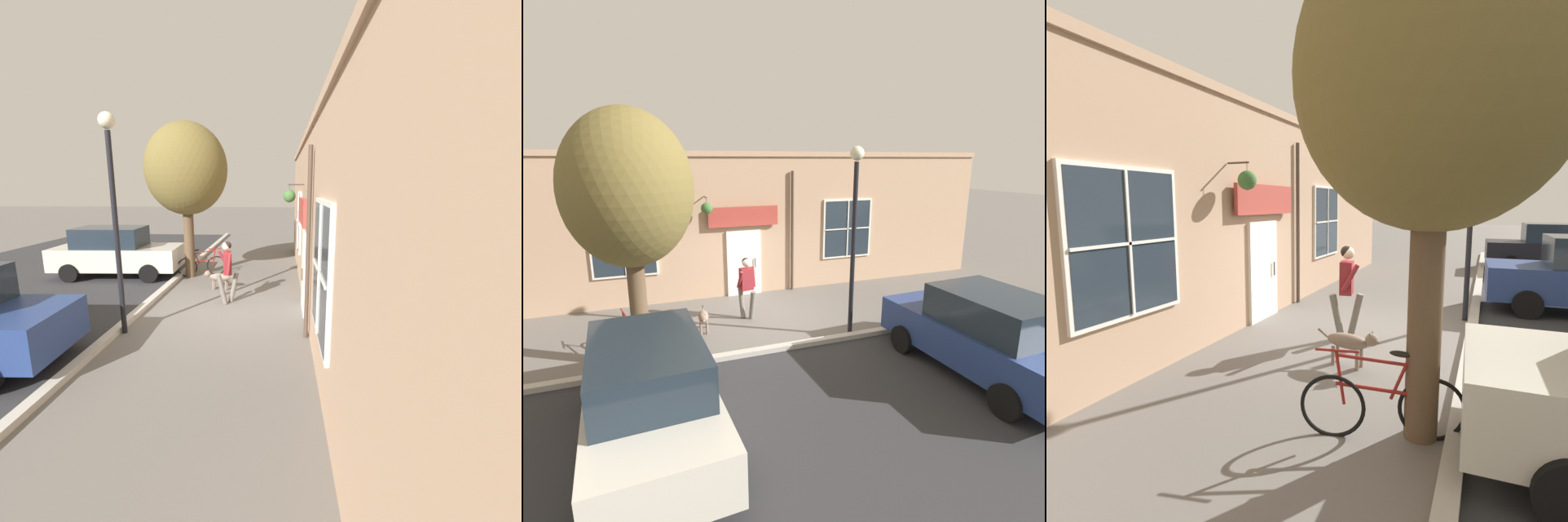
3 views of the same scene
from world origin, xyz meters
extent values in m
plane|color=#66605B|center=(0.00, 0.00, 0.00)|extent=(90.00, 90.00, 0.00)
cube|color=#B2ADA3|center=(2.00, 0.00, 0.06)|extent=(0.20, 28.00, 0.12)
cube|color=tan|center=(-2.35, 0.00, 2.17)|extent=(0.30, 18.00, 4.35)
cube|color=tan|center=(-2.35, 0.00, 4.43)|extent=(0.42, 18.00, 0.16)
cube|color=white|center=(-2.18, 0.07, 1.05)|extent=(0.10, 1.10, 2.10)
cube|color=#232D38|center=(-2.15, 0.07, 1.00)|extent=(0.03, 0.90, 1.90)
cylinder|color=#47382D|center=(-2.09, 0.42, 1.05)|extent=(0.03, 0.03, 0.30)
cube|color=#AD3D33|center=(-2.08, 0.07, 2.55)|extent=(0.08, 2.20, 0.60)
cylinder|color=#47382D|center=(-2.12, 1.70, 1.96)|extent=(0.09, 0.09, 3.91)
cylinder|color=#47382D|center=(-1.96, -1.11, 3.19)|extent=(0.44, 0.04, 0.04)
cylinder|color=#47382D|center=(-1.78, -1.11, 3.01)|extent=(0.01, 0.01, 0.34)
cone|color=#2D2823|center=(-1.78, -1.11, 2.79)|extent=(0.32, 0.32, 0.18)
sphere|color=#3D6B33|center=(-1.78, -1.11, 2.88)|extent=(0.34, 0.34, 0.34)
cube|color=white|center=(-2.18, -3.45, 1.95)|extent=(0.08, 1.82, 2.02)
cube|color=#232D38|center=(-2.15, -3.45, 1.95)|extent=(0.03, 1.70, 1.90)
cube|color=white|center=(-2.13, -3.45, 1.95)|extent=(0.04, 0.04, 1.90)
cube|color=white|center=(-2.13, -3.45, 1.95)|extent=(0.04, 1.70, 0.04)
cube|color=white|center=(-2.18, 3.76, 1.95)|extent=(0.08, 1.82, 2.02)
cube|color=#232D38|center=(-2.15, 3.76, 1.95)|extent=(0.03, 1.70, 1.90)
cube|color=white|center=(-2.13, 3.76, 1.95)|extent=(0.04, 0.04, 1.90)
cube|color=white|center=(-2.13, 3.76, 1.95)|extent=(0.04, 1.70, 0.04)
cylinder|color=#6B665B|center=(0.01, -0.29, 0.41)|extent=(0.32, 0.18, 0.84)
cylinder|color=#6B665B|center=(-0.28, -0.51, 0.41)|extent=(0.32, 0.18, 0.84)
cube|color=maroon|center=(-0.14, -0.40, 1.13)|extent=(0.28, 0.37, 0.60)
sphere|color=beige|center=(-0.12, -0.40, 1.58)|extent=(0.23, 0.23, 0.23)
sphere|color=black|center=(-0.15, -0.40, 1.61)|extent=(0.22, 0.22, 0.22)
cylinder|color=maroon|center=(-0.22, -0.18, 1.15)|extent=(0.17, 0.11, 0.57)
cylinder|color=maroon|center=(0.00, -0.61, 1.17)|extent=(0.34, 0.14, 0.52)
ellipsoid|color=#7F6B5B|center=(0.31, -1.67, 0.39)|extent=(0.71, 0.35, 0.23)
cylinder|color=#7F6B5B|center=(0.52, -1.62, 0.15)|extent=(0.06, 0.06, 0.29)
cylinder|color=#7F6B5B|center=(0.50, -1.77, 0.15)|extent=(0.06, 0.06, 0.29)
cylinder|color=#7F6B5B|center=(0.12, -1.56, 0.15)|extent=(0.06, 0.06, 0.29)
cylinder|color=#7F6B5B|center=(0.10, -1.71, 0.15)|extent=(0.06, 0.06, 0.29)
sphere|color=#7F6B5B|center=(0.70, -1.72, 0.48)|extent=(0.19, 0.19, 0.19)
cone|color=#7F6B5B|center=(0.81, -1.74, 0.46)|extent=(0.11, 0.10, 0.09)
cone|color=#7F6B5B|center=(0.70, -1.67, 0.57)|extent=(0.06, 0.06, 0.07)
cone|color=#7F6B5B|center=(0.69, -1.77, 0.57)|extent=(0.06, 0.06, 0.07)
cylinder|color=#7F6B5B|center=(-0.11, -1.61, 0.44)|extent=(0.21, 0.06, 0.14)
cylinder|color=brown|center=(1.64, -3.17, 1.37)|extent=(0.35, 0.35, 2.74)
ellipsoid|color=brown|center=(1.64, -3.17, 3.71)|extent=(2.76, 2.49, 3.04)
sphere|color=brown|center=(1.45, -3.58, 3.22)|extent=(1.25, 1.25, 1.25)
torus|color=black|center=(0.77, -3.53, 0.33)|extent=(0.70, 0.20, 0.70)
torus|color=black|center=(1.75, -3.18, 0.33)|extent=(0.70, 0.20, 0.70)
cylinder|color=maroon|center=(1.26, -3.36, 0.53)|extent=(0.94, 0.37, 0.16)
cylinder|color=maroon|center=(1.43, -3.29, 0.67)|extent=(0.21, 0.11, 0.48)
cylinder|color=maroon|center=(1.21, -3.37, 0.85)|extent=(0.79, 0.32, 0.14)
cylinder|color=maroon|center=(0.84, -3.51, 0.65)|extent=(0.13, 0.08, 0.58)
cylinder|color=maroon|center=(0.81, -3.52, 0.95)|extent=(0.45, 0.13, 0.03)
ellipsoid|color=black|center=(1.43, -3.29, 0.93)|extent=(0.27, 0.18, 0.09)
cylinder|color=black|center=(2.81, -2.29, 0.31)|extent=(0.63, 0.21, 0.62)
cylinder|color=black|center=(3.04, 2.37, 0.31)|extent=(0.63, 0.21, 0.62)
cylinder|color=black|center=(2.96, 4.13, 0.31)|extent=(0.63, 0.21, 0.62)
cube|color=black|center=(4.27, 9.73, 0.69)|extent=(4.38, 1.96, 0.76)
cube|color=#1E2833|center=(4.48, 9.74, 1.41)|extent=(2.31, 1.65, 0.68)
cylinder|color=black|center=(2.98, 8.79, 0.31)|extent=(0.63, 0.21, 0.62)
cylinder|color=black|center=(2.90, 10.54, 0.31)|extent=(0.63, 0.21, 0.62)
cylinder|color=black|center=(1.82, 1.71, 2.11)|extent=(0.11, 0.11, 4.21)
sphere|color=beige|center=(1.82, 1.71, 4.39)|extent=(0.32, 0.32, 0.32)
camera|label=1|loc=(-1.60, 8.65, 3.15)|focal=24.00mm
camera|label=2|loc=(10.08, -3.09, 4.25)|focal=28.00mm
camera|label=3|loc=(2.19, -7.36, 2.47)|focal=28.00mm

